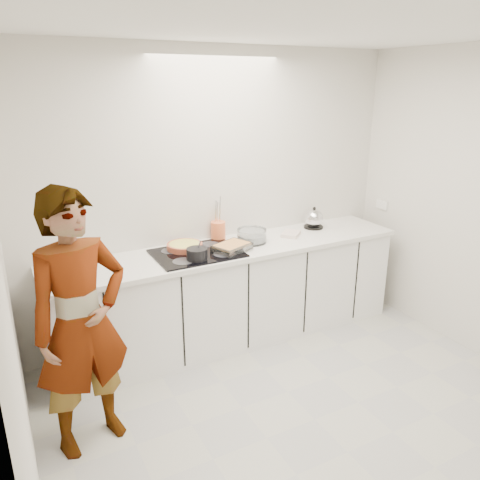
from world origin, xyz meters
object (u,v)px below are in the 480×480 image
kettle (314,219)px  utensil_crock (218,231)px  hob (197,253)px  tart_dish (185,246)px  baking_dish (232,247)px  mixing_bowl (252,236)px  cook (81,324)px  saucepan (197,254)px

kettle → utensil_crock: 1.00m
hob → tart_dish: 0.15m
baking_dish → mixing_bowl: (0.28, 0.15, 0.01)m
tart_dish → kettle: 1.38m
tart_dish → utensil_crock: (0.39, 0.14, 0.04)m
utensil_crock → cook: bearing=-145.1°
cook → baking_dish: bearing=8.0°
hob → baking_dish: baking_dish is taller
mixing_bowl → saucepan: bearing=-161.7°
mixing_bowl → cook: (-1.64, -0.76, -0.10)m
baking_dish → cook: 1.50m
saucepan → kettle: bearing=12.4°
saucepan → mixing_bowl: (0.62, 0.21, -0.00)m
tart_dish → mixing_bowl: 0.62m
saucepan → baking_dish: 0.35m
tart_dish → baking_dish: bearing=-33.0°
saucepan → mixing_bowl: saucepan is taller
cook → saucepan: bearing=12.4°
hob → baking_dish: size_ratio=1.96×
hob → baking_dish: 0.30m
saucepan → kettle: size_ratio=0.80×
baking_dish → mixing_bowl: mixing_bowl is taller
saucepan → kettle: kettle is taller
saucepan → cook: bearing=-151.3°
hob → tart_dish: tart_dish is taller
hob → kettle: bearing=6.6°
baking_dish → kettle: bearing=13.3°
cook → mixing_bowl: bearing=8.6°
hob → saucepan: (-0.06, -0.15, 0.05)m
hob → utensil_crock: 0.43m
kettle → utensil_crock: bearing=173.1°
tart_dish → saucepan: 0.28m
tart_dish → cook: (-1.02, -0.84, -0.08)m
saucepan → mixing_bowl: bearing=18.3°
utensil_crock → cook: (-1.41, -0.98, -0.13)m
mixing_bowl → hob: bearing=-174.6°
tart_dish → baking_dish: (0.34, -0.22, 0.01)m
tart_dish → kettle: size_ratio=1.39×
tart_dish → mixing_bowl: size_ratio=1.18×
kettle → hob: bearing=-173.4°
utensil_crock → kettle: bearing=-6.9°
saucepan → kettle: (1.38, 0.31, 0.03)m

